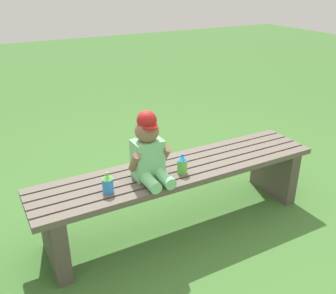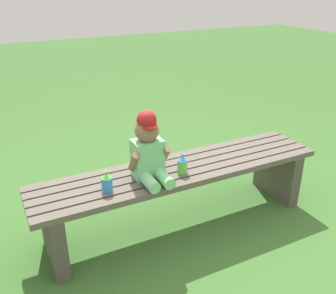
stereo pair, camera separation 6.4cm
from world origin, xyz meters
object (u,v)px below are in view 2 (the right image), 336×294
child_figure (149,150)px  sippy_cup_left (107,182)px  park_bench (180,185)px  sippy_cup_right (182,164)px

child_figure → sippy_cup_left: size_ratio=3.26×
park_bench → sippy_cup_left: bearing=-172.2°
park_bench → child_figure: bearing=-172.5°
park_bench → child_figure: size_ratio=4.52×
sippy_cup_left → child_figure: bearing=8.1°
sippy_cup_left → sippy_cup_right: size_ratio=1.00×
sippy_cup_left → park_bench: bearing=7.8°
child_figure → sippy_cup_left: (-0.27, -0.04, -0.12)m
child_figure → sippy_cup_left: 0.29m
child_figure → sippy_cup_right: 0.23m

